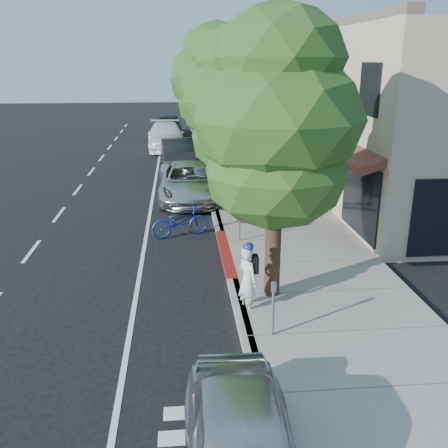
{
  "coord_description": "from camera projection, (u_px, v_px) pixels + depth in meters",
  "views": [
    {
      "loc": [
        -1.38,
        -13.48,
        5.9
      ],
      "look_at": [
        -0.13,
        0.16,
        1.35
      ],
      "focal_mm": 40.0,
      "sensor_mm": 36.0,
      "label": 1
    }
  ],
  "objects": [
    {
      "name": "bicycle",
      "position": [
        180.0,
        222.0,
        17.26
      ],
      "size": [
        2.17,
        1.32,
        1.08
      ],
      "primitive_type": "imported",
      "rotation": [
        0.0,
        0.0,
        1.89
      ],
      "color": "navy",
      "rests_on": "ground"
    },
    {
      "name": "dark_suv_far",
      "position": [
        168.0,
        125.0,
        40.08
      ],
      "size": [
        2.32,
        5.03,
        1.67
      ],
      "primitive_type": "imported",
      "rotation": [
        0.0,
        0.0,
        -0.07
      ],
      "color": "black",
      "rests_on": "ground"
    },
    {
      "name": "street_tree_0",
      "position": [
        277.0,
        123.0,
        11.49
      ],
      "size": [
        4.05,
        4.05,
        7.15
      ],
      "color": "black",
      "rests_on": "ground"
    },
    {
      "name": "silver_suv",
      "position": [
        189.0,
        182.0,
        21.79
      ],
      "size": [
        2.7,
        5.69,
        1.57
      ],
      "primitive_type": "imported",
      "rotation": [
        0.0,
        0.0,
        0.02
      ],
      "color": "silver",
      "rests_on": "ground"
    },
    {
      "name": "ground",
      "position": [
        229.0,
        269.0,
        14.72
      ],
      "size": [
        120.0,
        120.0,
        0.0
      ],
      "primitive_type": "plane",
      "color": "black",
      "rests_on": "ground"
    },
    {
      "name": "curb_red_segment",
      "position": [
        226.0,
        254.0,
        15.64
      ],
      "size": [
        0.32,
        4.0,
        0.15
      ],
      "primitive_type": "cube",
      "color": "maroon",
      "rests_on": "ground"
    },
    {
      "name": "white_pickup",
      "position": [
        166.0,
        136.0,
        33.96
      ],
      "size": [
        2.72,
        6.1,
        1.74
      ],
      "primitive_type": "imported",
      "rotation": [
        0.0,
        0.0,
        0.05
      ],
      "color": "white",
      "rests_on": "ground"
    },
    {
      "name": "street_tree_2",
      "position": [
        227.0,
        90.0,
        22.81
      ],
      "size": [
        4.46,
        4.46,
        7.36
      ],
      "color": "black",
      "rests_on": "ground"
    },
    {
      "name": "sidewalk",
      "position": [
        262.0,
        195.0,
        22.45
      ],
      "size": [
        4.6,
        56.0,
        0.15
      ],
      "primitive_type": "cube",
      "color": "gray",
      "rests_on": "ground"
    },
    {
      "name": "cyclist",
      "position": [
        248.0,
        280.0,
        11.98
      ],
      "size": [
        0.65,
        0.73,
        1.69
      ],
      "primitive_type": "imported",
      "rotation": [
        0.0,
        0.0,
        2.08
      ],
      "color": "silver",
      "rests_on": "ground"
    },
    {
      "name": "street_tree_1",
      "position": [
        244.0,
        104.0,
        17.18
      ],
      "size": [
        4.43,
        4.43,
        7.18
      ],
      "color": "black",
      "rests_on": "ground"
    },
    {
      "name": "storefront_building",
      "position": [
        352.0,
        99.0,
        31.45
      ],
      "size": [
        10.0,
        36.0,
        7.0
      ],
      "primitive_type": "cube",
      "color": "#BFAC93",
      "rests_on": "ground"
    },
    {
      "name": "street_tree_3",
      "position": [
        217.0,
        80.0,
        28.41
      ],
      "size": [
        5.52,
        5.52,
        7.96
      ],
      "color": "black",
      "rests_on": "ground"
    },
    {
      "name": "curb",
      "position": [
        211.0,
        196.0,
        22.25
      ],
      "size": [
        0.3,
        56.0,
        0.15
      ],
      "primitive_type": "cube",
      "color": "#9E998E",
      "rests_on": "ground"
    },
    {
      "name": "street_tree_4",
      "position": [
        210.0,
        85.0,
        34.26
      ],
      "size": [
        5.1,
        5.1,
        7.08
      ],
      "color": "black",
      "rests_on": "ground"
    },
    {
      "name": "pedestrian",
      "position": [
        282.0,
        184.0,
        20.09
      ],
      "size": [
        0.97,
        0.78,
        1.89
      ],
      "primitive_type": "imported",
      "rotation": [
        0.0,
        0.0,
        3.21
      ],
      "color": "black",
      "rests_on": "sidewalk"
    },
    {
      "name": "street_tree_5",
      "position": [
        205.0,
        74.0,
        39.75
      ],
      "size": [
        5.36,
        5.36,
        7.92
      ],
      "color": "black",
      "rests_on": "ground"
    },
    {
      "name": "dark_sedan",
      "position": [
        178.0,
        154.0,
        27.98
      ],
      "size": [
        2.08,
        5.04,
        1.62
      ],
      "primitive_type": "imported",
      "rotation": [
        0.0,
        0.0,
        0.07
      ],
      "color": "black",
      "rests_on": "ground"
    }
  ]
}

